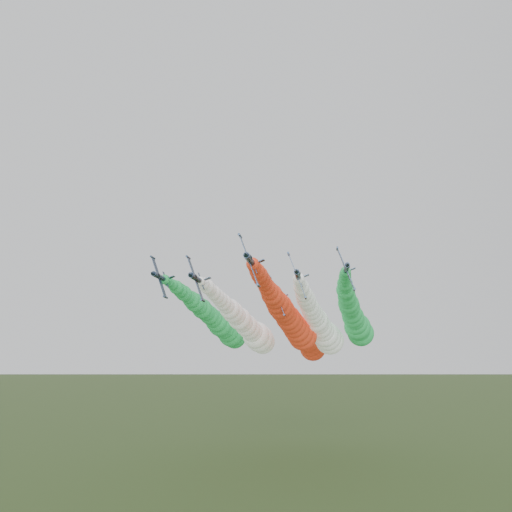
{
  "coord_description": "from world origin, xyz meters",
  "views": [
    {
      "loc": [
        9.47,
        -85.4,
        26.15
      ],
      "look_at": [
        -3.31,
        11.53,
        46.76
      ],
      "focal_mm": 35.0,
      "sensor_mm": 36.0,
      "label": 1
    }
  ],
  "objects_px": {
    "jet_inner_right": "(321,326)",
    "jet_inner_left": "(248,327)",
    "jet_outer_right": "(355,318)",
    "jet_lead": "(289,319)",
    "jet_outer_left": "(218,323)",
    "jet_trail": "(304,335)"
  },
  "relations": [
    {
      "from": "jet_inner_right",
      "to": "jet_inner_left",
      "type": "bearing_deg",
      "value": -177.16
    },
    {
      "from": "jet_outer_right",
      "to": "jet_lead",
      "type": "bearing_deg",
      "value": -129.34
    },
    {
      "from": "jet_inner_left",
      "to": "jet_outer_right",
      "type": "xyz_separation_m",
      "value": [
        29.27,
        7.81,
        2.77
      ]
    },
    {
      "from": "jet_lead",
      "to": "jet_outer_right",
      "type": "height_order",
      "value": "jet_outer_right"
    },
    {
      "from": "jet_outer_left",
      "to": "jet_trail",
      "type": "bearing_deg",
      "value": 24.2
    },
    {
      "from": "jet_outer_right",
      "to": "jet_trail",
      "type": "xyz_separation_m",
      "value": [
        -14.8,
        9.34,
        -4.24
      ]
    },
    {
      "from": "jet_inner_left",
      "to": "jet_inner_right",
      "type": "relative_size",
      "value": 0.99
    },
    {
      "from": "jet_outer_left",
      "to": "jet_trail",
      "type": "height_order",
      "value": "jet_outer_left"
    },
    {
      "from": "jet_outer_right",
      "to": "jet_inner_left",
      "type": "bearing_deg",
      "value": -165.06
    },
    {
      "from": "jet_inner_right",
      "to": "jet_outer_right",
      "type": "height_order",
      "value": "jet_outer_right"
    },
    {
      "from": "jet_lead",
      "to": "jet_inner_right",
      "type": "height_order",
      "value": "jet_lead"
    },
    {
      "from": "jet_lead",
      "to": "jet_outer_right",
      "type": "distance_m",
      "value": 26.94
    },
    {
      "from": "jet_inner_right",
      "to": "jet_trail",
      "type": "height_order",
      "value": "jet_inner_right"
    },
    {
      "from": "jet_lead",
      "to": "jet_inner_left",
      "type": "distance_m",
      "value": 17.86
    },
    {
      "from": "jet_lead",
      "to": "jet_inner_right",
      "type": "xyz_separation_m",
      "value": [
        7.58,
        13.96,
        -0.87
      ]
    },
    {
      "from": "jet_trail",
      "to": "jet_outer_right",
      "type": "bearing_deg",
      "value": -32.26
    },
    {
      "from": "jet_outer_right",
      "to": "jet_outer_left",
      "type": "bearing_deg",
      "value": -177.73
    },
    {
      "from": "jet_inner_left",
      "to": "jet_lead",
      "type": "bearing_deg",
      "value": -46.72
    },
    {
      "from": "jet_inner_left",
      "to": "jet_outer_left",
      "type": "distance_m",
      "value": 11.73
    },
    {
      "from": "jet_lead",
      "to": "jet_outer_right",
      "type": "xyz_separation_m",
      "value": [
        17.04,
        20.79,
        1.74
      ]
    },
    {
      "from": "jet_outer_left",
      "to": "jet_outer_right",
      "type": "distance_m",
      "value": 39.06
    },
    {
      "from": "jet_outer_right",
      "to": "jet_trail",
      "type": "height_order",
      "value": "jet_outer_right"
    }
  ]
}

